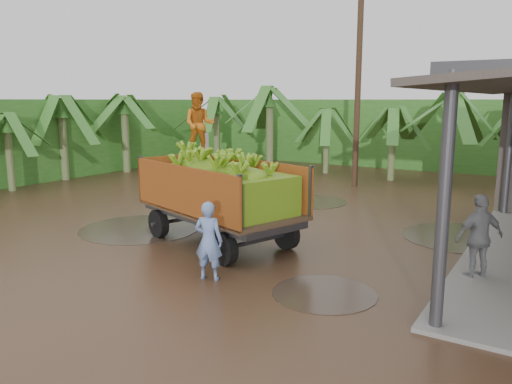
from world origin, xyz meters
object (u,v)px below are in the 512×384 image
at_px(banana_trailer, 219,190).
at_px(utility_pole, 358,84).
at_px(man_blue, 209,241).
at_px(man_grey, 479,237).

xyz_separation_m(banana_trailer, utility_pole, (-0.14, 9.83, 2.85)).
relative_size(man_blue, utility_pole, 0.19).
xyz_separation_m(man_grey, utility_pole, (-6.12, 9.27, 3.33)).
distance_m(man_blue, utility_pole, 12.65).
height_order(banana_trailer, utility_pole, utility_pole).
xyz_separation_m(man_blue, man_grey, (4.59, 2.81, 0.08)).
bearing_deg(banana_trailer, man_grey, 23.60).
relative_size(banana_trailer, man_grey, 3.52).
bearing_deg(man_grey, banana_trailer, -39.11).
relative_size(man_grey, utility_pole, 0.21).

